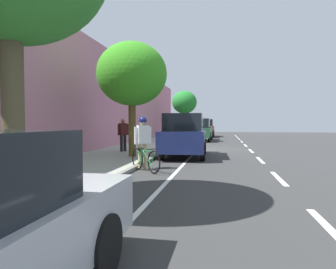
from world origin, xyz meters
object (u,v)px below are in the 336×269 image
Objects in this scene: parked_suv_red_nearest at (206,128)px; parked_suv_dark_blue_mid at (185,135)px; pedestrian_on_phone at (123,133)px; bicycle_at_curb at (145,160)px; street_tree_near_cyclist at (184,103)px; cyclist_with_backpack at (143,137)px; parked_pickup_green_second at (200,131)px; street_tree_mid_block at (132,75)px.

parked_suv_dark_blue_mid is (-0.19, 20.57, 0.00)m from parked_suv_red_nearest.
parked_suv_red_nearest reaches higher than pedestrian_on_phone.
bicycle_at_curb is (0.52, 25.09, -0.64)m from parked_suv_red_nearest.
street_tree_near_cyclist is 2.83× the size of pedestrian_on_phone.
pedestrian_on_phone is (3.06, 19.89, 0.04)m from parked_suv_red_nearest.
bicycle_at_curb is 0.71× the size of cyclist_with_backpack.
pedestrian_on_phone is at bearing 75.35° from parked_pickup_green_second.
cyclist_with_backpack is at bearing 114.26° from street_tree_mid_block.
parked_suv_red_nearest is 25.11m from bicycle_at_curb.
street_tree_near_cyclist reaches higher than parked_pickup_green_second.
parked_suv_dark_blue_mid is 3.32m from pedestrian_on_phone.
street_tree_near_cyclist reaches higher than cyclist_with_backpack.
parked_suv_red_nearest reaches higher than parked_pickup_green_second.
parked_suv_red_nearest is 8.27m from parked_pickup_green_second.
cyclist_with_backpack is at bearing 93.32° from street_tree_near_cyclist.
street_tree_near_cyclist is (2.11, -16.48, 2.62)m from parked_suv_dark_blue_mid.
parked_suv_red_nearest is 2.81× the size of pedestrian_on_phone.
street_tree_mid_block is at bearing 118.50° from pedestrian_on_phone.
street_tree_mid_block is at bearing 33.69° from parked_suv_dark_blue_mid.
street_tree_mid_block reaches higher than parked_pickup_green_second.
parked_suv_red_nearest is 3.68× the size of bicycle_at_curb.
parked_suv_red_nearest is 24.63m from cyclist_with_backpack.
bicycle_at_curb is 4.74m from street_tree_mid_block.
parked_pickup_green_second is 12.01m from pedestrian_on_phone.
street_tree_mid_block is 2.94× the size of pedestrian_on_phone.
parked_pickup_green_second is 1.12× the size of parked_suv_dark_blue_mid.
pedestrian_on_phone is (1.13, -2.09, -2.60)m from street_tree_mid_block.
cyclist_with_backpack is (0.71, 16.35, 0.21)m from parked_pickup_green_second.
street_tree_near_cyclist is at bearing -86.68° from cyclist_with_backpack.
bicycle_at_curb is at bearing 81.12° from parked_suv_dark_blue_mid.
parked_pickup_green_second is 14.11m from street_tree_mid_block.
pedestrian_on_phone is (3.04, 11.62, 0.17)m from parked_pickup_green_second.
street_tree_mid_block is (1.93, 21.98, 2.64)m from parked_suv_red_nearest.
cyclist_with_backpack is 20.73m from street_tree_near_cyclist.
bicycle_at_curb is at bearing 114.49° from cyclist_with_backpack.
street_tree_near_cyclist reaches higher than bicycle_at_curb.
parked_suv_red_nearest and parked_suv_dark_blue_mid have the same top height.
pedestrian_on_phone is (1.13, 15.81, -2.57)m from street_tree_near_cyclist.
parked_pickup_green_second reaches higher than cyclist_with_backpack.
parked_pickup_green_second is 2.96× the size of cyclist_with_backpack.
cyclist_with_backpack is at bearing 88.30° from parked_suv_red_nearest.
street_tree_mid_block reaches higher than cyclist_with_backpack.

